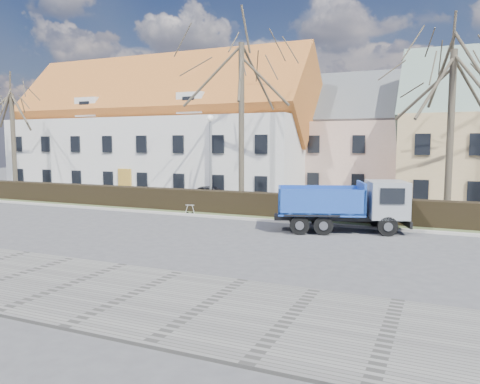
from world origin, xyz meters
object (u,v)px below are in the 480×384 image
at_px(cart_frame, 187,209).
at_px(parked_car_a, 213,194).
at_px(dump_truck, 337,205).
at_px(streetlight, 210,163).

bearing_deg(cart_frame, parked_car_a, 102.32).
bearing_deg(parked_car_a, cart_frame, -169.88).
xyz_separation_m(dump_truck, cart_frame, (-9.15, 1.62, -0.91)).
distance_m(streetlight, parked_car_a, 4.68).
bearing_deg(cart_frame, dump_truck, -10.03).
height_order(streetlight, cart_frame, streetlight).
relative_size(streetlight, cart_frame, 8.08).
height_order(dump_truck, streetlight, streetlight).
xyz_separation_m(streetlight, parked_car_a, (-1.74, 3.64, -2.38)).
bearing_deg(streetlight, cart_frame, -102.64).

